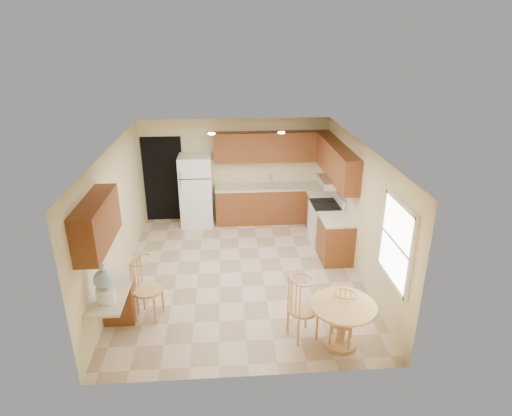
{
  "coord_description": "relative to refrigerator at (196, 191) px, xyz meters",
  "views": [
    {
      "loc": [
        -0.25,
        -7.27,
        4.34
      ],
      "look_at": [
        0.32,
        0.3,
        1.23
      ],
      "focal_mm": 30.0,
      "sensor_mm": 36.0,
      "label": 1
    }
  ],
  "objects": [
    {
      "name": "base_cab_right_a",
      "position": [
        2.9,
        -0.54,
        -0.42
      ],
      "size": [
        0.6,
        0.59,
        0.87
      ],
      "primitive_type": "cube",
      "color": "brown",
      "rests_on": "floor"
    },
    {
      "name": "wall_right",
      "position": [
        3.2,
        -2.4,
        0.39
      ],
      "size": [
        0.02,
        5.5,
        2.5
      ],
      "primitive_type": "cube",
      "color": "beige",
      "rests_on": "floor"
    },
    {
      "name": "floor",
      "position": [
        0.95,
        -2.4,
        -0.86
      ],
      "size": [
        5.5,
        5.5,
        0.0
      ],
      "primitive_type": "plane",
      "color": "#C8AD91",
      "rests_on": "ground"
    },
    {
      "name": "base_cab_back",
      "position": [
        1.83,
        0.05,
        -0.42
      ],
      "size": [
        2.75,
        0.6,
        0.87
      ],
      "primitive_type": "cube",
      "color": "brown",
      "rests_on": "floor"
    },
    {
      "name": "can_light_a",
      "position": [
        0.45,
        -1.2,
        1.63
      ],
      "size": [
        0.14,
        0.14,
        0.02
      ],
      "primitive_type": "cylinder",
      "color": "white",
      "rests_on": "ceiling"
    },
    {
      "name": "refrigerator",
      "position": [
        0.0,
        0.0,
        0.0
      ],
      "size": [
        0.76,
        0.74,
        1.72
      ],
      "color": "white",
      "rests_on": "floor"
    },
    {
      "name": "wall_back",
      "position": [
        0.95,
        0.35,
        0.39
      ],
      "size": [
        4.5,
        0.02,
        2.5
      ],
      "primitive_type": "cube",
      "color": "beige",
      "rests_on": "floor"
    },
    {
      "name": "desk_pedestal",
      "position": [
        -1.05,
        -3.72,
        -0.5
      ],
      "size": [
        0.48,
        0.42,
        0.72
      ],
      "primitive_type": "cube",
      "color": "brown",
      "rests_on": "floor"
    },
    {
      "name": "ceiling",
      "position": [
        0.95,
        -2.4,
        1.64
      ],
      "size": [
        4.5,
        5.5,
        0.02
      ],
      "primitive_type": "cube",
      "color": "white",
      "rests_on": "wall_back"
    },
    {
      "name": "chair_table_b",
      "position": [
        2.35,
        -4.68,
        -0.33
      ],
      "size": [
        0.38,
        0.43,
        0.86
      ],
      "rotation": [
        0.0,
        0.0,
        2.74
      ],
      "color": "tan",
      "rests_on": "floor"
    },
    {
      "name": "chair_desk",
      "position": [
        -0.6,
        -3.79,
        -0.22
      ],
      "size": [
        0.47,
        0.6,
        1.06
      ],
      "rotation": [
        0.0,
        0.0,
        -1.81
      ],
      "color": "tan",
      "rests_on": "floor"
    },
    {
      "name": "window",
      "position": [
        3.18,
        -4.25,
        0.64
      ],
      "size": [
        0.06,
        1.12,
        1.3
      ],
      "color": "white",
      "rests_on": "wall_right"
    },
    {
      "name": "doorway",
      "position": [
        -0.8,
        0.34,
        0.19
      ],
      "size": [
        0.9,
        0.02,
        2.1
      ],
      "primitive_type": "cube",
      "color": "black",
      "rests_on": "floor"
    },
    {
      "name": "desk_top",
      "position": [
        -1.05,
        -4.1,
        -0.11
      ],
      "size": [
        0.5,
        1.2,
        0.04
      ],
      "primitive_type": "cube",
      "color": "beige",
      "rests_on": "desk_pedestal"
    },
    {
      "name": "chair_table_a",
      "position": [
        1.81,
        -4.47,
        -0.24
      ],
      "size": [
        0.45,
        0.59,
        1.02
      ],
      "rotation": [
        0.0,
        0.0,
        -1.22
      ],
      "color": "tan",
      "rests_on": "floor"
    },
    {
      "name": "dining_table",
      "position": [
        2.35,
        -4.6,
        -0.4
      ],
      "size": [
        0.96,
        0.96,
        0.71
      ],
      "rotation": [
        0.0,
        0.0,
        0.16
      ],
      "color": "tan",
      "rests_on": "floor"
    },
    {
      "name": "wall_front",
      "position": [
        0.95,
        -5.15,
        0.39
      ],
      "size": [
        4.5,
        0.02,
        2.5
      ],
      "primitive_type": "cube",
      "color": "beige",
      "rests_on": "floor"
    },
    {
      "name": "counter_right_b",
      "position": [
        2.9,
        -2.0,
        0.03
      ],
      "size": [
        0.63,
        0.8,
        0.04
      ],
      "primitive_type": "cube",
      "color": "beige",
      "rests_on": "base_cab_right_b"
    },
    {
      "name": "upper_cab_back",
      "position": [
        1.83,
        0.19,
        0.99
      ],
      "size": [
        2.75,
        0.33,
        0.7
      ],
      "primitive_type": "cube",
      "color": "brown",
      "rests_on": "wall_back"
    },
    {
      "name": "sink",
      "position": [
        1.8,
        0.05,
        0.05
      ],
      "size": [
        0.78,
        0.44,
        0.01
      ],
      "primitive_type": "cube",
      "color": "silver",
      "rests_on": "counter_back"
    },
    {
      "name": "water_crock",
      "position": [
        -1.05,
        -4.35,
        0.18
      ],
      "size": [
        0.28,
        0.28,
        0.59
      ],
      "color": "white",
      "rests_on": "desk_top"
    },
    {
      "name": "upper_cab_right",
      "position": [
        3.04,
        -1.19,
        0.99
      ],
      "size": [
        0.33,
        2.42,
        0.7
      ],
      "primitive_type": "cube",
      "color": "brown",
      "rests_on": "wall_right"
    },
    {
      "name": "base_cab_right_b",
      "position": [
        2.9,
        -2.0,
        -0.42
      ],
      "size": [
        0.6,
        0.8,
        0.87
      ],
      "primitive_type": "cube",
      "color": "brown",
      "rests_on": "floor"
    },
    {
      "name": "can_light_b",
      "position": [
        1.85,
        -1.2,
        1.63
      ],
      "size": [
        0.14,
        0.14,
        0.02
      ],
      "primitive_type": "cylinder",
      "color": "white",
      "rests_on": "ceiling"
    },
    {
      "name": "counter_back",
      "position": [
        1.83,
        0.05,
        0.03
      ],
      "size": [
        2.75,
        0.63,
        0.04
      ],
      "primitive_type": "cube",
      "color": "beige",
      "rests_on": "base_cab_back"
    },
    {
      "name": "upper_cab_left",
      "position": [
        -1.13,
        -4.0,
        0.99
      ],
      "size": [
        0.33,
        1.4,
        0.7
      ],
      "primitive_type": "cube",
      "color": "brown",
      "rests_on": "wall_left"
    },
    {
      "name": "wall_left",
      "position": [
        -1.3,
        -2.4,
        0.39
      ],
      "size": [
        0.02,
        5.5,
        2.5
      ],
      "primitive_type": "cube",
      "color": "beige",
      "rests_on": "floor"
    },
    {
      "name": "counter_right_a",
      "position": [
        2.9,
        -0.54,
        0.03
      ],
      "size": [
        0.63,
        0.59,
        0.04
      ],
      "primitive_type": "cube",
      "color": "beige",
      "rests_on": "base_cab_right_a"
    },
    {
      "name": "range_hood",
      "position": [
        2.95,
        -1.22,
        0.56
      ],
      "size": [
        0.5,
        0.76,
        0.14
      ],
      "primitive_type": "cube",
      "color": "silver",
      "rests_on": "upper_cab_right"
    },
    {
      "name": "stove",
      "position": [
        2.88,
        -1.22,
        -0.39
      ],
      "size": [
        0.65,
        0.76,
        1.09
      ],
      "color": "white",
      "rests_on": "floor"
    }
  ]
}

